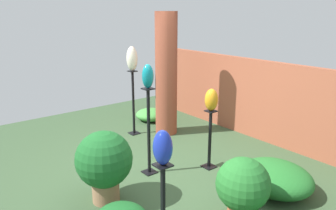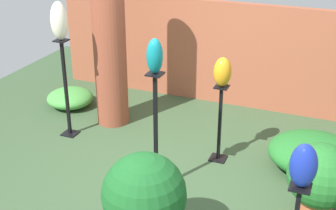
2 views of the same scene
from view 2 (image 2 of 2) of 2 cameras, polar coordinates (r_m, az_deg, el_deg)
name	(u,v)px [view 2 (image 2 of 2)]	position (r m, az deg, el deg)	size (l,w,h in m)	color
ground_plane	(168,185)	(5.36, 0.05, -9.78)	(8.00, 8.00, 0.00)	#385133
brick_wall_back	(230,55)	(7.13, 7.59, 6.12)	(5.60, 0.12, 1.58)	#9E5138
brick_pillar	(109,38)	(6.35, -7.18, 8.10)	(0.45, 0.45, 2.48)	brown
pedestal_ivory	(66,93)	(6.29, -12.29, 1.48)	(0.20, 0.20, 1.33)	black
pedestal_amber	(220,127)	(5.66, 6.31, -2.71)	(0.20, 0.20, 0.97)	black
pedestal_teal	(156,139)	(4.97, -1.50, -4.15)	(0.20, 0.20, 1.38)	black
art_vase_ivory	(59,21)	(5.99, -13.12, 9.96)	(0.22, 0.22, 0.48)	beige
art_vase_amber	(222,72)	(5.38, 6.66, 4.02)	(0.21, 0.21, 0.35)	orange
art_vase_teal	(155,56)	(4.60, -1.62, 5.99)	(0.16, 0.18, 0.36)	#0F727A
art_vase_cobalt	(303,166)	(3.54, 16.18, -7.11)	(0.20, 0.19, 0.35)	#192D9E
potted_plant_walkway_edge	(144,198)	(4.19, -2.93, -11.26)	(0.76, 0.76, 0.99)	#936B4C
potted_plant_mid_left	(320,178)	(4.91, 18.06, -8.46)	(0.66, 0.66, 0.81)	#B25B38
foliage_bed_center	(314,154)	(5.79, 17.37, -5.71)	(1.08, 0.96, 0.42)	#236B28
foliage_bed_rear	(70,98)	(7.34, -11.84, 0.85)	(0.71, 0.69, 0.27)	#479942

